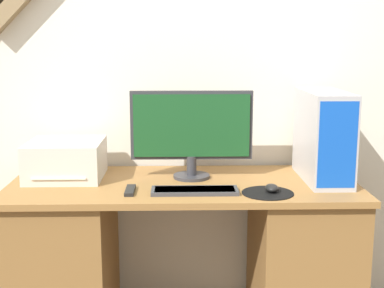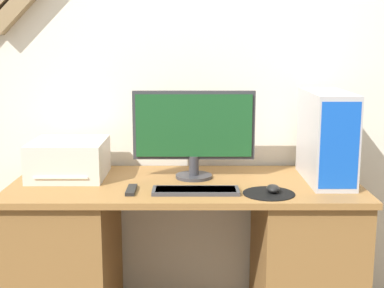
{
  "view_description": "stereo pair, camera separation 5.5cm",
  "coord_description": "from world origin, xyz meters",
  "px_view_note": "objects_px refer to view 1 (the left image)",
  "views": [
    {
      "loc": [
        -0.02,
        -2.18,
        1.48
      ],
      "look_at": [
        0.04,
        0.35,
        0.99
      ],
      "focal_mm": 50.0,
      "sensor_mm": 36.0,
      "label": 1
    },
    {
      "loc": [
        0.03,
        -2.18,
        1.48
      ],
      "look_at": [
        0.04,
        0.35,
        0.99
      ],
      "focal_mm": 50.0,
      "sensor_mm": 36.0,
      "label": 2
    }
  ],
  "objects_px": {
    "mouse": "(272,188)",
    "computer_tower": "(324,136)",
    "monitor": "(192,129)",
    "keyboard": "(195,190)",
    "printer": "(66,160)",
    "remote_control": "(130,190)"
  },
  "relations": [
    {
      "from": "mouse",
      "to": "monitor",
      "type": "bearing_deg",
      "value": 141.81
    },
    {
      "from": "computer_tower",
      "to": "printer",
      "type": "bearing_deg",
      "value": 177.05
    },
    {
      "from": "mouse",
      "to": "remote_control",
      "type": "relative_size",
      "value": 0.53
    },
    {
      "from": "keyboard",
      "to": "remote_control",
      "type": "distance_m",
      "value": 0.3
    },
    {
      "from": "computer_tower",
      "to": "monitor",
      "type": "bearing_deg",
      "value": 175.52
    },
    {
      "from": "keyboard",
      "to": "mouse",
      "type": "bearing_deg",
      "value": -1.52
    },
    {
      "from": "monitor",
      "to": "keyboard",
      "type": "bearing_deg",
      "value": -88.42
    },
    {
      "from": "computer_tower",
      "to": "printer",
      "type": "distance_m",
      "value": 1.29
    },
    {
      "from": "keyboard",
      "to": "computer_tower",
      "type": "relative_size",
      "value": 0.82
    },
    {
      "from": "keyboard",
      "to": "mouse",
      "type": "distance_m",
      "value": 0.35
    },
    {
      "from": "mouse",
      "to": "keyboard",
      "type": "bearing_deg",
      "value": 178.48
    },
    {
      "from": "mouse",
      "to": "computer_tower",
      "type": "height_order",
      "value": "computer_tower"
    },
    {
      "from": "monitor",
      "to": "computer_tower",
      "type": "xyz_separation_m",
      "value": [
        0.65,
        -0.05,
        -0.03
      ]
    },
    {
      "from": "mouse",
      "to": "remote_control",
      "type": "xyz_separation_m",
      "value": [
        -0.64,
        0.03,
        -0.01
      ]
    },
    {
      "from": "keyboard",
      "to": "remote_control",
      "type": "xyz_separation_m",
      "value": [
        -0.29,
        0.02,
        -0.0
      ]
    },
    {
      "from": "keyboard",
      "to": "remote_control",
      "type": "relative_size",
      "value": 2.53
    },
    {
      "from": "remote_control",
      "to": "keyboard",
      "type": "bearing_deg",
      "value": -3.47
    },
    {
      "from": "mouse",
      "to": "computer_tower",
      "type": "distance_m",
      "value": 0.42
    },
    {
      "from": "keyboard",
      "to": "computer_tower",
      "type": "distance_m",
      "value": 0.71
    },
    {
      "from": "printer",
      "to": "computer_tower",
      "type": "bearing_deg",
      "value": -2.95
    },
    {
      "from": "keyboard",
      "to": "monitor",
      "type": "bearing_deg",
      "value": 91.58
    },
    {
      "from": "monitor",
      "to": "mouse",
      "type": "relative_size",
      "value": 7.27
    }
  ]
}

